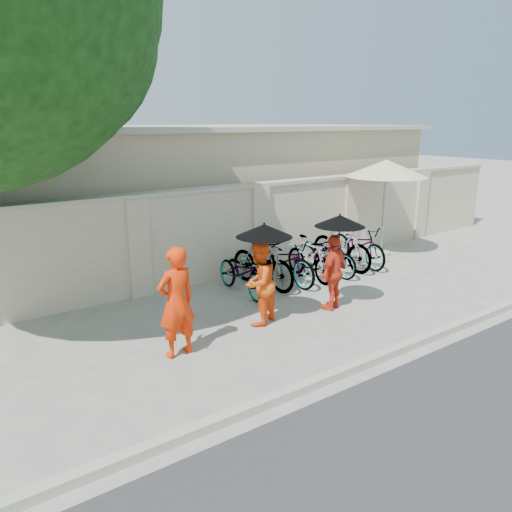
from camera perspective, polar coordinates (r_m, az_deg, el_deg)
ground at (r=8.48m, az=1.77°, el=-8.93°), size 80.00×80.00×0.00m
kerb at (r=7.32m, az=10.10°, el=-12.80°), size 40.00×0.16×0.12m
compound_wall at (r=11.22m, az=-4.10°, el=2.48°), size 20.00×0.30×2.00m
building_behind at (r=14.87m, az=-8.63°, el=7.84°), size 14.00×6.00×3.20m
monk_left at (r=7.55m, az=-9.08°, el=-5.21°), size 0.67×0.48×1.71m
monk_center at (r=8.64m, az=0.34°, el=-3.08°), size 0.90×0.82×1.51m
parasol_center at (r=8.36m, az=0.95°, el=2.92°), size 0.96×0.96×0.95m
monk_right at (r=9.46m, az=8.87°, el=-1.84°), size 0.92×0.61×1.45m
parasol_right at (r=9.18m, az=9.56°, el=3.99°), size 0.93×0.93×1.00m
patio_umbrella at (r=13.34m, az=14.67°, el=9.56°), size 2.71×2.71×2.51m
bike_0 at (r=10.24m, az=-1.62°, el=-1.87°), size 0.70×1.78×0.92m
bike_1 at (r=10.62m, az=0.72°, el=-0.67°), size 0.76×1.91×1.12m
bike_2 at (r=10.96m, az=3.26°, el=-0.45°), size 0.75×1.97×1.02m
bike_3 at (r=11.22m, az=6.15°, el=-0.26°), size 0.56×1.66×0.98m
bike_4 at (r=11.68m, az=8.02°, el=0.19°), size 0.80×1.84×0.94m
bike_5 at (r=12.13m, az=9.72°, el=1.15°), size 0.60×1.89×1.13m
bike_6 at (r=12.56m, az=11.60°, el=1.29°), size 0.88×2.00×1.02m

